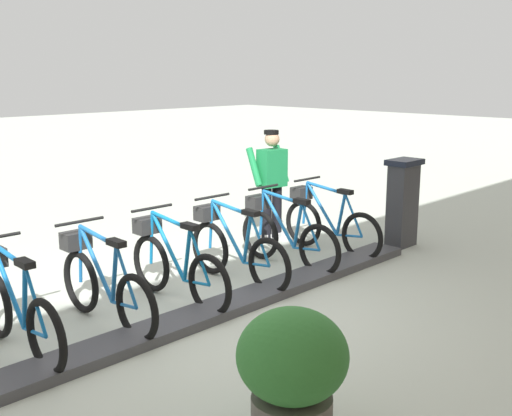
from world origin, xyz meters
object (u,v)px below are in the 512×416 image
at_px(bike_docked_4, 103,284).
at_px(payment_kiosk, 402,201).
at_px(worker_near_rack, 271,181).
at_px(planter_bush, 292,370).
at_px(bike_docked_1, 284,234).
at_px(bike_docked_0, 327,222).
at_px(bike_docked_5, 15,307).
at_px(bike_docked_2, 234,248).
at_px(bike_docked_3, 174,264).

bearing_deg(bike_docked_4, payment_kiosk, -97.03).
xyz_separation_m(worker_near_rack, planter_bush, (-3.76, 3.80, -0.37)).
relative_size(payment_kiosk, bike_docked_1, 0.74).
xyz_separation_m(bike_docked_0, bike_docked_1, (0.00, 0.91, 0.00)).
bearing_deg(payment_kiosk, bike_docked_4, 82.97).
relative_size(payment_kiosk, bike_docked_4, 0.74).
bearing_deg(worker_near_rack, bike_docked_5, 103.00).
distance_m(bike_docked_1, planter_bush, 4.02).
bearing_deg(bike_docked_4, bike_docked_2, -90.00).
height_order(bike_docked_2, worker_near_rack, worker_near_rack).
height_order(bike_docked_0, bike_docked_4, same).
relative_size(bike_docked_2, bike_docked_5, 1.00).
bearing_deg(bike_docked_0, payment_kiosk, -119.47).
xyz_separation_m(bike_docked_0, bike_docked_3, (0.00, 2.72, 0.00)).
distance_m(payment_kiosk, planter_bush, 5.32).
xyz_separation_m(bike_docked_0, worker_near_rack, (1.03, 0.05, 0.48)).
bearing_deg(payment_kiosk, bike_docked_5, 84.11).
relative_size(bike_docked_2, worker_near_rack, 1.04).
relative_size(bike_docked_3, planter_bush, 1.77).
relative_size(bike_docked_0, planter_bush, 1.77).
bearing_deg(bike_docked_4, bike_docked_5, 90.00).
relative_size(bike_docked_4, planter_bush, 1.77).
height_order(bike_docked_3, planter_bush, bike_docked_3).
bearing_deg(bike_docked_0, bike_docked_1, 90.00).
bearing_deg(worker_near_rack, bike_docked_3, 111.20).
distance_m(bike_docked_0, bike_docked_5, 4.53).
distance_m(bike_docked_0, bike_docked_4, 3.63).
relative_size(payment_kiosk, bike_docked_5, 0.74).
xyz_separation_m(bike_docked_0, bike_docked_4, (0.00, 3.63, 0.00)).
relative_size(bike_docked_1, worker_near_rack, 1.04).
height_order(bike_docked_2, bike_docked_4, same).
relative_size(bike_docked_1, bike_docked_3, 1.00).
bearing_deg(bike_docked_0, bike_docked_2, 90.00).
distance_m(bike_docked_3, worker_near_rack, 2.90).
height_order(bike_docked_1, bike_docked_2, same).
height_order(bike_docked_2, planter_bush, bike_docked_2).
relative_size(bike_docked_4, bike_docked_5, 1.00).
distance_m(bike_docked_0, planter_bush, 4.72).
height_order(bike_docked_0, bike_docked_2, same).
bearing_deg(bike_docked_3, worker_near_rack, -68.80).
height_order(payment_kiosk, bike_docked_0, payment_kiosk).
relative_size(bike_docked_1, bike_docked_4, 1.00).
height_order(bike_docked_2, bike_docked_5, same).
bearing_deg(bike_docked_5, bike_docked_3, -90.00).
bearing_deg(bike_docked_3, bike_docked_4, 90.00).
bearing_deg(bike_docked_2, bike_docked_3, 90.00).
height_order(payment_kiosk, bike_docked_1, payment_kiosk).
height_order(payment_kiosk, bike_docked_5, payment_kiosk).
bearing_deg(bike_docked_0, bike_docked_5, 90.00).
relative_size(bike_docked_0, worker_near_rack, 1.04).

